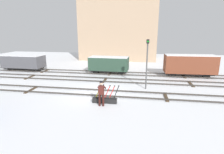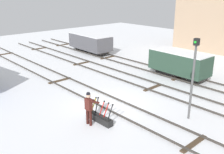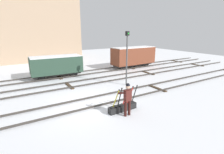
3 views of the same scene
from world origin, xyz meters
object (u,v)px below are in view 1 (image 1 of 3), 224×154
freight_car_mid_siding (190,64)px  freight_car_far_end (23,62)px  signal_post (147,60)px  rail_worker (101,92)px  freight_car_back_track (109,64)px  switch_lever_frame (105,100)px

freight_car_mid_siding → freight_car_far_end: freight_car_mid_siding is taller
signal_post → freight_car_mid_siding: size_ratio=0.78×
rail_worker → freight_car_back_track: size_ratio=0.38×
freight_car_back_track → freight_car_mid_siding: 9.49m
switch_lever_frame → rail_worker: 1.01m
switch_lever_frame → signal_post: bearing=50.8°
signal_post → freight_car_back_track: 7.26m
signal_post → freight_car_back_track: signal_post is taller
rail_worker → freight_car_back_track: 10.12m
freight_car_back_track → switch_lever_frame: bearing=-79.7°
rail_worker → freight_car_mid_siding: size_ratio=0.32×
freight_car_back_track → freight_car_far_end: size_ratio=0.89×
freight_car_far_end → freight_car_back_track: bearing=1.7°
rail_worker → freight_car_far_end: bearing=141.0°
rail_worker → freight_car_mid_siding: freight_car_mid_siding is taller
switch_lever_frame → rail_worker: bearing=-103.3°
switch_lever_frame → freight_car_far_end: freight_car_far_end is taller
freight_car_mid_siding → freight_car_far_end: size_ratio=1.04×
signal_post → freight_car_far_end: 17.11m
freight_car_back_track → freight_car_far_end: freight_car_back_track is taller
signal_post → freight_car_mid_siding: bearing=47.8°
rail_worker → signal_post: (3.16, 4.48, 1.63)m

